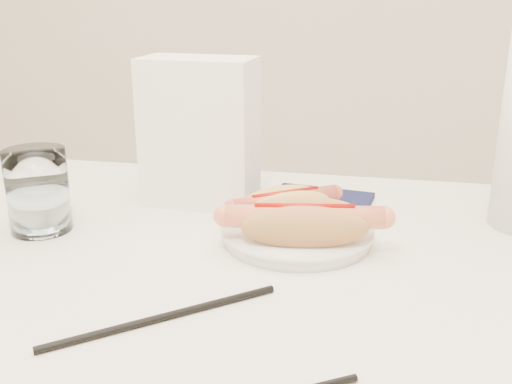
% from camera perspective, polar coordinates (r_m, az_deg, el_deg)
% --- Properties ---
extents(table, '(1.20, 0.80, 0.75)m').
position_cam_1_polar(table, '(0.74, -4.35, -11.39)').
color(table, white).
rests_on(table, ground).
extents(plate, '(0.22, 0.22, 0.02)m').
position_cam_1_polar(plate, '(0.78, 3.90, -4.10)').
color(plate, white).
rests_on(plate, table).
extents(hotdog_left, '(0.14, 0.12, 0.04)m').
position_cam_1_polar(hotdog_left, '(0.81, 2.79, -1.19)').
color(hotdog_left, '#E4BB5B').
rests_on(hotdog_left, plate).
extents(hotdog_right, '(0.19, 0.10, 0.05)m').
position_cam_1_polar(hotdog_right, '(0.73, 4.59, -2.96)').
color(hotdog_right, '#BC8249').
rests_on(hotdog_right, plate).
extents(water_glass, '(0.08, 0.08, 0.11)m').
position_cam_1_polar(water_glass, '(0.85, -20.02, 0.13)').
color(water_glass, white).
rests_on(water_glass, table).
extents(chopstick_near, '(0.19, 0.16, 0.01)m').
position_cam_1_polar(chopstick_near, '(0.61, -8.74, -11.65)').
color(chopstick_near, black).
rests_on(chopstick_near, table).
extents(napkin_box, '(0.17, 0.10, 0.22)m').
position_cam_1_polar(napkin_box, '(0.90, -5.37, 5.68)').
color(napkin_box, white).
rests_on(napkin_box, table).
extents(navy_napkin, '(0.17, 0.17, 0.01)m').
position_cam_1_polar(navy_napkin, '(0.90, 5.76, -1.22)').
color(navy_napkin, '#121539').
rests_on(navy_napkin, table).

